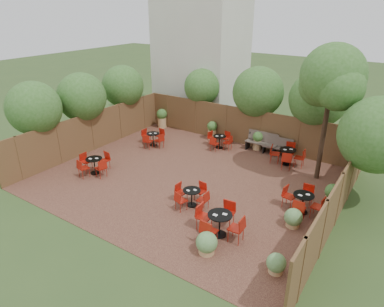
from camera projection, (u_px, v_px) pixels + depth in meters
The scene contains 13 objects.
ground at pixel (190, 180), 14.99m from camera, with size 80.00×80.00×0.00m, color #354F23.
courtyard_paving at pixel (190, 179), 14.98m from camera, with size 12.00×10.00×0.02m, color #3C1E18.
fence_back at pixel (242, 126), 18.40m from camera, with size 12.00×0.08×2.00m, color brown.
fence_left at pixel (93, 132), 17.64m from camera, with size 0.08×10.00×2.00m, color brown.
fence_right at pixel (338, 200), 11.54m from camera, with size 0.08×10.00×2.00m, color brown.
neighbour_building at pixel (201, 55), 21.77m from camera, with size 5.00×4.00×8.00m, color beige.
overhang_foliage at pixel (210, 100), 16.47m from camera, with size 15.87×10.88×2.74m.
courtyard_tree at pixel (332, 80), 13.39m from camera, with size 2.69×2.59×5.70m.
park_bench_left at pixel (262, 142), 17.63m from camera, with size 1.62×0.52×1.00m.
park_bench_right at pixel (278, 146), 17.21m from camera, with size 1.47×0.55×0.89m.
bistro_tables at pixel (212, 172), 14.65m from camera, with size 10.21×8.12×0.92m.
planters at pixel (221, 138), 17.96m from camera, with size 11.47×4.37×1.16m.
low_shrubs at pixel (254, 239), 10.68m from camera, with size 2.67×3.44×0.72m.
Camera 1 is at (7.45, -10.99, 7.05)m, focal length 32.31 mm.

